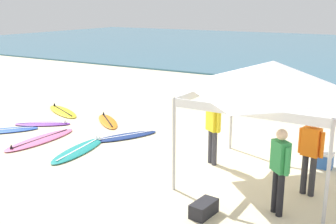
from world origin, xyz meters
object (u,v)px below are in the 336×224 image
Objects in this scene: surfboard_purple at (43,124)px; person_yellow at (213,126)px; surfboard_pink at (40,140)px; surfboard_yellow at (63,111)px; surfboard_orange at (108,121)px; canopy_tent at (273,77)px; person_green at (280,166)px; gear_bag_near_tent at (204,209)px; surfboard_navy at (126,136)px; surfboard_teal at (79,150)px; cooler_box at (323,160)px; surfboard_blue at (2,131)px; person_orange at (310,151)px.

person_yellow reaches higher than surfboard_purple.
surfboard_pink and surfboard_yellow have the same top height.
surfboard_purple and surfboard_orange have the same top height.
person_yellow reaches higher than surfboard_yellow.
canopy_tent is 1.90× the size of person_green.
canopy_tent is 1.78× the size of surfboard_purple.
person_yellow is (4.71, -1.63, 0.95)m from surfboard_orange.
canopy_tent reaches higher than surfboard_yellow.
surfboard_purple is at bearing 159.40° from gear_bag_near_tent.
surfboard_navy is 3.37m from person_yellow.
person_green is (5.37, -2.33, 0.95)m from surfboard_navy.
surfboard_teal is at bearing 173.31° from person_green.
gear_bag_near_tent is (1.01, -2.52, -0.85)m from person_yellow.
surfboard_yellow is 9.91m from person_green.
cooler_box is at bearing -3.54° from surfboard_orange.
surfboard_purple is 0.80× the size of surfboard_yellow.
surfboard_teal is at bearing -1.74° from surfboard_blue.
person_green is at bearing -5.96° from surfboard_pink.
person_yellow is 2.83m from cooler_box.
cooler_box is (7.16, -0.44, 0.16)m from surfboard_orange.
person_green is at bearing -23.48° from surfboard_navy.
gear_bag_near_tent is at bearing -146.33° from person_green.
surfboard_blue is at bearing -167.03° from cooler_box.
surfboard_navy is at bearing -17.63° from surfboard_yellow.
canopy_tent is at bearing -9.14° from person_yellow.
surfboard_pink is at bearing -45.03° from surfboard_purple.
person_yellow is at bearing 7.93° from surfboard_blue.
surfboard_teal is 1.39× the size of person_green.
canopy_tent is 1.42× the size of surfboard_yellow.
person_yellow is (3.18, -0.60, 0.95)m from surfboard_navy.
surfboard_pink is 1.48× the size of person_orange.
surfboard_purple is (-3.19, -0.34, 0.00)m from surfboard_navy.
gear_bag_near_tent is (-0.49, -2.28, -2.25)m from canopy_tent.
person_orange is (0.30, 1.17, 0.00)m from person_green.
surfboard_navy is at bearing 77.54° from surfboard_teal.
surfboard_yellow is (-2.30, 0.19, -0.00)m from surfboard_orange.
person_yellow is at bearing 170.86° from canopy_tent.
person_yellow reaches higher than gear_bag_near_tent.
surfboard_teal is 6.13m from person_orange.
cooler_box reaches higher than surfboard_blue.
person_orange is at bearing 3.01° from surfboard_pink.
person_orange is at bearing 4.69° from surfboard_teal.
cooler_box is at bearing 6.05° from surfboard_purple.
surfboard_purple is 1.07× the size of person_yellow.
cooler_box reaches higher than surfboard_purple.
surfboard_blue is at bearing -172.07° from person_yellow.
person_orange is (6.03, 0.50, 0.95)m from surfboard_teal.
person_green is at bearing -6.69° from surfboard_teal.
cooler_box reaches higher than surfboard_navy.
person_green is 2.85× the size of gear_bag_near_tent.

